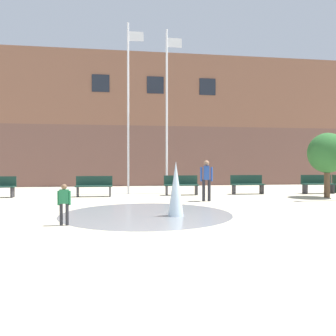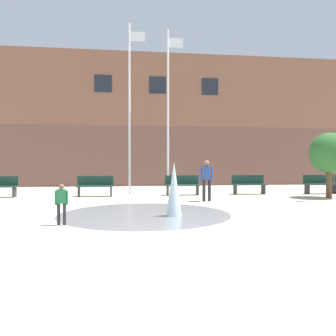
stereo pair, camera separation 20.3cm
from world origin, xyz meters
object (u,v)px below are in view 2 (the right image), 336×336
(park_bench_left_of_flagpoles, at_px, (95,186))
(street_tree_near_building, at_px, (329,153))
(child_with_pink_shirt, at_px, (61,201))
(flagpole_right, at_px, (169,107))
(park_bench_center, at_px, (249,184))
(teen_by_trashcan, at_px, (207,177))
(park_bench_under_left_flagpole, at_px, (182,185))
(park_bench_under_right_flagpole, at_px, (320,184))
(flagpole_left, at_px, (130,104))

(park_bench_left_of_flagpoles, relative_size, street_tree_near_building, 0.57)
(child_with_pink_shirt, relative_size, street_tree_near_building, 0.35)
(park_bench_left_of_flagpoles, relative_size, flagpole_right, 0.20)
(park_bench_center, xyz_separation_m, child_with_pink_shirt, (-7.33, -7.03, 0.10))
(teen_by_trashcan, bearing_deg, park_bench_under_left_flagpole, 21.21)
(park_bench_under_left_flagpole, relative_size, street_tree_near_building, 0.57)
(park_bench_under_left_flagpole, xyz_separation_m, park_bench_under_right_flagpole, (6.75, -0.19, 0.00))
(flagpole_right, relative_size, street_tree_near_building, 2.88)
(park_bench_center, bearing_deg, park_bench_under_left_flagpole, -179.35)
(flagpole_right, bearing_deg, park_bench_left_of_flagpoles, -161.59)
(teen_by_trashcan, distance_m, flagpole_right, 5.01)
(park_bench_under_left_flagpole, xyz_separation_m, flagpole_right, (-0.52, 0.98, 3.79))
(teen_by_trashcan, distance_m, flagpole_left, 5.77)
(park_bench_under_right_flagpole, bearing_deg, flagpole_right, 170.91)
(park_bench_under_left_flagpole, height_order, flagpole_left, flagpole_left)
(park_bench_left_of_flagpoles, relative_size, park_bench_under_right_flagpole, 1.00)
(park_bench_left_of_flagpoles, relative_size, child_with_pink_shirt, 1.62)
(park_bench_under_left_flagpole, xyz_separation_m, child_with_pink_shirt, (-4.09, -7.00, 0.10))
(park_bench_left_of_flagpoles, bearing_deg, flagpole_right, 18.41)
(park_bench_center, distance_m, flagpole_left, 6.92)
(park_bench_left_of_flagpoles, distance_m, park_bench_under_right_flagpole, 10.71)
(park_bench_left_of_flagpoles, bearing_deg, flagpole_left, 36.30)
(park_bench_left_of_flagpoles, height_order, street_tree_near_building, street_tree_near_building)
(park_bench_center, xyz_separation_m, flagpole_right, (-3.76, 0.94, 3.79))
(park_bench_under_left_flagpole, height_order, flagpole_right, flagpole_right)
(park_bench_under_right_flagpole, bearing_deg, teen_by_trashcan, -158.74)
(park_bench_under_right_flagpole, relative_size, flagpole_right, 0.20)
(flagpole_right, bearing_deg, flagpole_left, 180.00)
(park_bench_under_left_flagpole, bearing_deg, park_bench_left_of_flagpoles, -177.54)
(park_bench_center, relative_size, teen_by_trashcan, 1.01)
(park_bench_left_of_flagpoles, distance_m, park_bench_under_left_flagpole, 3.97)
(park_bench_center, bearing_deg, teen_by_trashcan, -135.73)
(park_bench_under_left_flagpole, xyz_separation_m, flagpole_left, (-2.41, 0.98, 3.90))
(child_with_pink_shirt, height_order, street_tree_near_building, street_tree_near_building)
(park_bench_left_of_flagpoles, bearing_deg, park_bench_under_right_flagpole, -0.09)
(park_bench_under_right_flagpole, distance_m, teen_by_trashcan, 6.69)
(flagpole_right, bearing_deg, park_bench_under_left_flagpole, -61.88)
(teen_by_trashcan, height_order, street_tree_near_building, street_tree_near_building)
(park_bench_left_of_flagpoles, distance_m, flagpole_right, 5.25)
(flagpole_right, height_order, street_tree_near_building, flagpole_right)
(park_bench_left_of_flagpoles, xyz_separation_m, teen_by_trashcan, (4.49, -2.44, 0.45))
(teen_by_trashcan, relative_size, flagpole_right, 0.20)
(park_bench_under_left_flagpole, height_order, park_bench_under_right_flagpole, same)
(flagpole_left, bearing_deg, park_bench_left_of_flagpoles, -143.70)
(teen_by_trashcan, bearing_deg, park_bench_left_of_flagpoles, 71.35)
(flagpole_right, bearing_deg, park_bench_center, -14.03)
(child_with_pink_shirt, bearing_deg, teen_by_trashcan, -135.29)
(flagpole_right, xyz_separation_m, street_tree_near_building, (6.57, -2.94, -2.36))
(park_bench_left_of_flagpoles, distance_m, teen_by_trashcan, 5.13)
(park_bench_under_left_flagpole, bearing_deg, flagpole_right, 118.12)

